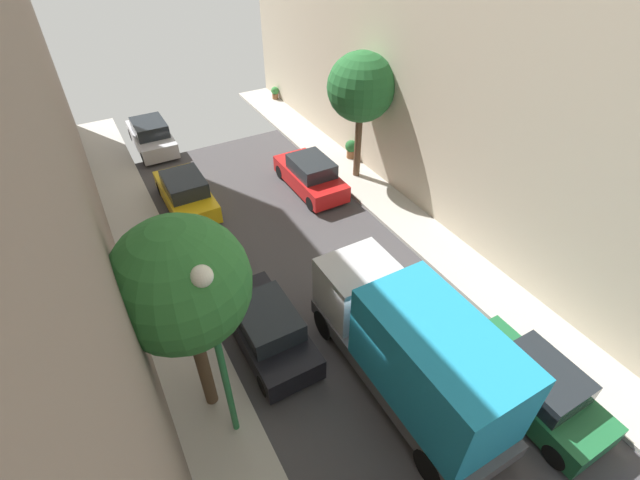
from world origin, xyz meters
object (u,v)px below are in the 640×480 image
at_px(potted_plant_1, 275,92).
at_px(parked_car_left_2, 267,328).
at_px(parked_car_left_4, 151,136).
at_px(street_tree_1, 361,88).
at_px(lamp_post, 216,336).
at_px(potted_plant_0, 351,148).
at_px(parked_car_right_2, 310,175).
at_px(street_tree_0, 181,285).
at_px(parked_car_left_3, 186,193).
at_px(parked_car_right_1, 532,385).
at_px(delivery_truck, 412,349).

bearing_deg(potted_plant_1, parked_car_left_2, -115.65).
xyz_separation_m(parked_car_left_4, street_tree_1, (7.80, -7.82, 3.66)).
bearing_deg(lamp_post, potted_plant_0, 46.00).
relative_size(parked_car_left_4, parked_car_right_2, 1.00).
xyz_separation_m(street_tree_0, potted_plant_0, (10.68, 9.68, -3.89)).
relative_size(parked_car_left_2, parked_car_left_3, 1.00).
bearing_deg(parked_car_left_4, potted_plant_1, 18.12).
distance_m(parked_car_right_1, delivery_truck, 3.50).
height_order(parked_car_left_2, delivery_truck, delivery_truck).
bearing_deg(street_tree_0, potted_plant_1, 60.36).
bearing_deg(parked_car_left_3, street_tree_0, -102.78).
bearing_deg(potted_plant_0, delivery_truck, -115.90).
bearing_deg(delivery_truck, parked_car_left_3, 102.80).
relative_size(delivery_truck, street_tree_0, 1.11).
distance_m(parked_car_left_3, parked_car_right_1, 14.85).
distance_m(parked_car_left_2, parked_car_left_4, 14.84).
relative_size(parked_car_right_2, delivery_truck, 0.64).
height_order(delivery_truck, street_tree_1, street_tree_1).
bearing_deg(parked_car_right_1, potted_plant_1, 82.41).
height_order(potted_plant_1, lamp_post, lamp_post).
xyz_separation_m(parked_car_right_2, street_tree_0, (-7.59, -8.29, 3.84)).
bearing_deg(street_tree_0, parked_car_left_4, 82.19).
distance_m(parked_car_left_4, delivery_truck, 18.41).
distance_m(parked_car_right_1, potted_plant_0, 14.23).
bearing_deg(parked_car_right_2, street_tree_1, -4.38).
height_order(parked_car_left_2, parked_car_right_1, same).
relative_size(parked_car_left_3, potted_plant_1, 5.45).
xyz_separation_m(potted_plant_0, lamp_post, (-10.39, -10.76, 3.19)).
bearing_deg(parked_car_left_2, parked_car_right_1, -44.47).
height_order(parked_car_left_2, parked_car_right_2, same).
bearing_deg(parked_car_right_1, delivery_truck, 144.10).
xyz_separation_m(parked_car_left_2, street_tree_1, (7.80, 7.01, 3.66)).
bearing_deg(potted_plant_1, potted_plant_0, -89.75).
bearing_deg(potted_plant_1, parked_car_right_1, -97.59).
height_order(parked_car_right_1, delivery_truck, delivery_truck).
bearing_deg(parked_car_right_1, lamp_post, 156.84).
xyz_separation_m(street_tree_0, street_tree_1, (9.99, 8.11, -0.18)).
bearing_deg(street_tree_1, potted_plant_0, 66.31).
relative_size(parked_car_left_2, potted_plant_0, 4.51).
bearing_deg(parked_car_left_3, parked_car_left_4, 90.00).
relative_size(parked_car_left_2, street_tree_1, 0.73).
xyz_separation_m(parked_car_right_1, street_tree_0, (-7.59, 4.20, 3.84)).
xyz_separation_m(parked_car_left_4, delivery_truck, (2.70, -18.18, 1.07)).
relative_size(parked_car_right_2, street_tree_0, 0.70).
distance_m(parked_car_left_3, parked_car_right_2, 5.56).
relative_size(parked_car_left_2, street_tree_0, 0.70).
relative_size(parked_car_left_2, lamp_post, 0.74).
bearing_deg(parked_car_right_2, parked_car_left_2, -126.88).
relative_size(street_tree_1, potted_plant_1, 7.44).
bearing_deg(lamp_post, parked_car_left_2, 48.90).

